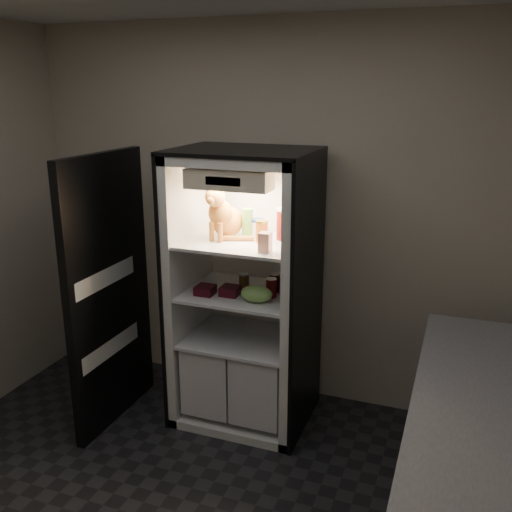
{
  "coord_description": "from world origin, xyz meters",
  "views": [
    {
      "loc": [
        1.33,
        -1.98,
        2.25
      ],
      "look_at": [
        0.09,
        1.32,
        1.2
      ],
      "focal_mm": 40.0,
      "sensor_mm": 36.0,
      "label": 1
    }
  ],
  "objects": [
    {
      "name": "refrigerator",
      "position": [
        0.0,
        1.38,
        0.79
      ],
      "size": [
        0.9,
        0.72,
        1.88
      ],
      "color": "white",
      "rests_on": "floor"
    },
    {
      "name": "condiment_jar",
      "position": [
        -0.02,
        1.4,
        0.99
      ],
      "size": [
        0.07,
        0.07,
        0.1
      ],
      "color": "brown",
      "rests_on": "refrigerator"
    },
    {
      "name": "fridge_door",
      "position": [
        -0.85,
        1.02,
        0.91
      ],
      "size": [
        0.06,
        0.87,
        1.85
      ],
      "rotation": [
        0.0,
        0.0,
        -0.0
      ],
      "color": "black",
      "rests_on": "floor"
    },
    {
      "name": "pepper_jar",
      "position": [
        0.25,
        1.45,
        1.39
      ],
      "size": [
        0.12,
        0.12,
        0.21
      ],
      "color": "maroon",
      "rests_on": "refrigerator"
    },
    {
      "name": "salsa_jar",
      "position": [
        0.13,
        1.34,
        1.36
      ],
      "size": [
        0.08,
        0.08,
        0.14
      ],
      "color": "maroon",
      "rests_on": "refrigerator"
    },
    {
      "name": "grape_bag",
      "position": [
        0.15,
        1.18,
        0.99
      ],
      "size": [
        0.21,
        0.15,
        0.1
      ],
      "primitive_type": "ellipsoid",
      "color": "#7BB554",
      "rests_on": "refrigerator"
    },
    {
      "name": "soda_can_b",
      "position": [
        0.27,
        1.37,
        1.0
      ],
      "size": [
        0.06,
        0.06,
        0.12
      ],
      "color": "black",
      "rests_on": "refrigerator"
    },
    {
      "name": "tabby_cat",
      "position": [
        -0.14,
        1.34,
        1.43
      ],
      "size": [
        0.32,
        0.37,
        0.39
      ],
      "rotation": [
        0.0,
        0.0,
        -0.09
      ],
      "color": "#B36216",
      "rests_on": "refrigerator"
    },
    {
      "name": "room_shell",
      "position": [
        0.0,
        0.0,
        1.62
      ],
      "size": [
        3.6,
        3.6,
        3.6
      ],
      "color": "white",
      "rests_on": "floor"
    },
    {
      "name": "berry_box_left",
      "position": [
        -0.21,
        1.18,
        0.97
      ],
      "size": [
        0.12,
        0.12,
        0.06
      ],
      "primitive_type": "cube",
      "color": "#490C13",
      "rests_on": "refrigerator"
    },
    {
      "name": "cream_carton",
      "position": [
        0.23,
        1.12,
        1.35
      ],
      "size": [
        0.07,
        0.07,
        0.12
      ],
      "primitive_type": "cube",
      "color": "silver",
      "rests_on": "refrigerator"
    },
    {
      "name": "parmesan_shaker",
      "position": [
        -0.0,
        1.42,
        1.39
      ],
      "size": [
        0.07,
        0.07,
        0.19
      ],
      "color": "green",
      "rests_on": "refrigerator"
    },
    {
      "name": "berry_box_right",
      "position": [
        -0.05,
        1.23,
        0.97
      ],
      "size": [
        0.12,
        0.12,
        0.06
      ],
      "primitive_type": "cube",
      "color": "#490C13",
      "rests_on": "refrigerator"
    },
    {
      "name": "mayo_tub",
      "position": [
        0.06,
        1.44,
        1.35
      ],
      "size": [
        0.09,
        0.09,
        0.12
      ],
      "color": "white",
      "rests_on": "refrigerator"
    },
    {
      "name": "soda_can_c",
      "position": [
        0.21,
        1.29,
        1.0
      ],
      "size": [
        0.07,
        0.07,
        0.12
      ],
      "color": "black",
      "rests_on": "refrigerator"
    },
    {
      "name": "soda_can_a",
      "position": [
        0.2,
        1.39,
        1.0
      ],
      "size": [
        0.07,
        0.07,
        0.12
      ],
      "color": "black",
      "rests_on": "refrigerator"
    }
  ]
}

